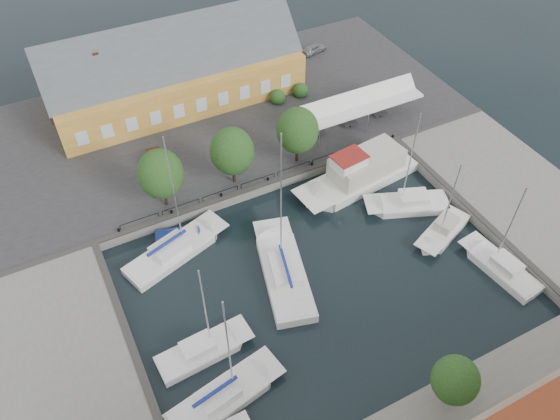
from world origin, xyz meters
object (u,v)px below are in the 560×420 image
east_boat_c (501,269)px  launch_nw (181,238)px  car_silver (314,49)px  west_boat_a (175,252)px  center_sailboat (284,273)px  east_boat_a (409,205)px  west_boat_d (223,398)px  west_boat_c (203,352)px  tent_canopy (360,103)px  car_red (156,162)px  warehouse (169,73)px  east_boat_b (443,232)px  trawler (361,174)px

east_boat_c → launch_nw: east_boat_c is taller
car_silver → west_boat_a: size_ratio=0.27×
center_sailboat → launch_nw: center_sailboat is taller
center_sailboat → launch_nw: size_ratio=2.93×
east_boat_a → west_boat_d: bearing=-157.2°
center_sailboat → west_boat_c: 9.77m
tent_canopy → car_red: bearing=172.0°
east_boat_c → west_boat_d: bearing=179.8°
west_boat_d → launch_nw: (2.57, 16.10, -0.18)m
warehouse → east_boat_c: size_ratio=2.87×
car_silver → east_boat_a: bearing=155.6°
tent_canopy → east_boat_a: east_boat_a is taller
center_sailboat → west_boat_c: (-8.98, -3.84, -0.10)m
car_silver → car_red: (-25.37, -12.49, 0.08)m
warehouse → west_boat_d: (-9.05, -36.24, -4.16)m
warehouse → east_boat_b: (15.27, -30.61, -4.17)m
trawler → west_boat_a: 19.92m
warehouse → east_boat_b: warehouse is taller
car_silver → east_boat_a: size_ratio=0.31×
warehouse → east_boat_a: size_ratio=2.46×
east_boat_c → tent_canopy: bearing=90.9°
car_silver → west_boat_c: west_boat_c is taller
tent_canopy → center_sailboat: bearing=-139.2°
east_boat_c → west_boat_c: west_boat_c is taller
east_boat_c → center_sailboat: bearing=154.5°
west_boat_c → west_boat_d: west_boat_d is taller
east_boat_c → west_boat_d: 26.00m
tent_canopy → trawler: trawler is taller
tent_canopy → car_silver: tent_canopy is taller
center_sailboat → trawler: center_sailboat is taller
west_boat_a → west_boat_d: west_boat_a is taller
warehouse → car_silver: warehouse is taller
west_boat_c → trawler: bearing=27.2°
car_red → east_boat_a: 25.47m
west_boat_a → car_silver: bearing=40.5°
tent_canopy → east_boat_c: bearing=-89.1°
car_silver → car_red: size_ratio=0.86×
east_boat_c → launch_nw: 28.49m
tent_canopy → launch_nw: tent_canopy is taller
tent_canopy → car_silver: (3.23, 15.59, -2.08)m
warehouse → car_red: (-5.54, -10.76, -2.74)m
west_boat_d → launch_nw: size_ratio=2.33×
warehouse → tent_canopy: (16.60, -13.86, -0.74)m
west_boat_a → warehouse: bearing=70.7°
center_sailboat → east_boat_b: size_ratio=1.59×
car_red → launch_nw: bearing=-88.2°
trawler → east_boat_b: size_ratio=1.46×
west_boat_c → east_boat_a: bearing=13.7°
center_sailboat → east_boat_c: size_ratio=1.52×
launch_nw → warehouse: bearing=72.2°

